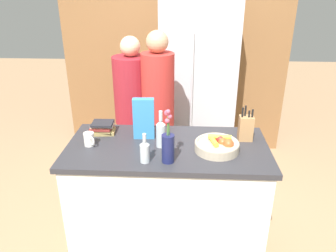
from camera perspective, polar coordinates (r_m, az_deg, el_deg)
The scene contains 14 objects.
ground_plane at distance 2.97m, azimuth -0.10°, elevation -19.41°, with size 14.00×14.00×0.00m, color #A37F5B.
kitchen_island at distance 2.67m, azimuth -0.11°, elevation -12.21°, with size 1.50×0.74×0.92m.
back_wall_wood at distance 4.05m, azimuth 1.31°, elevation 13.42°, with size 2.70×0.12×2.60m.
refrigerator at distance 3.78m, azimuth 5.06°, elevation 7.21°, with size 0.83×0.62×1.91m.
fruit_bowl at distance 2.37m, azimuth 8.65°, elevation -3.28°, with size 0.32×0.32×0.11m.
knife_block at distance 2.55m, azimuth 13.39°, elevation -0.30°, with size 0.11×0.09×0.27m.
flower_vase at distance 2.17m, azimuth -0.00°, elevation -3.29°, with size 0.09×0.09×0.38m.
cereal_box at distance 2.50m, azimuth -4.26°, elevation 1.28°, with size 0.16×0.07×0.32m.
coffee_mug at distance 2.49m, azimuth -13.54°, elevation -2.26°, with size 0.10×0.10×0.10m.
book_stack at distance 2.66m, azimuth -11.35°, elevation -0.29°, with size 0.20×0.15×0.10m.
bottle_oil at distance 2.19m, azimuth -4.07°, elevation -4.36°, with size 0.07×0.07×0.21m.
bottle_vinegar at distance 2.38m, azimuth -1.26°, elevation -1.18°, with size 0.07×0.07×0.28m.
person_at_sink at distance 3.22m, azimuth -6.11°, elevation 2.89°, with size 0.35×0.35×1.59m.
person_in_blue at distance 3.03m, azimuth -1.73°, elevation 2.84°, with size 0.30×0.30×1.66m.
Camera 1 is at (0.12, -2.16, 2.04)m, focal length 35.00 mm.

